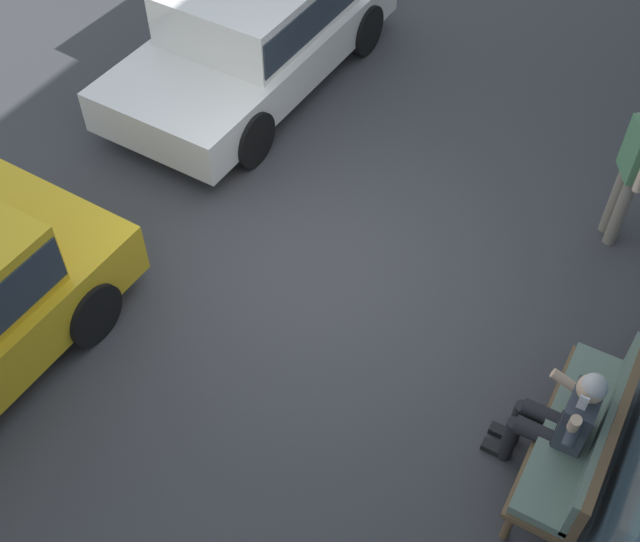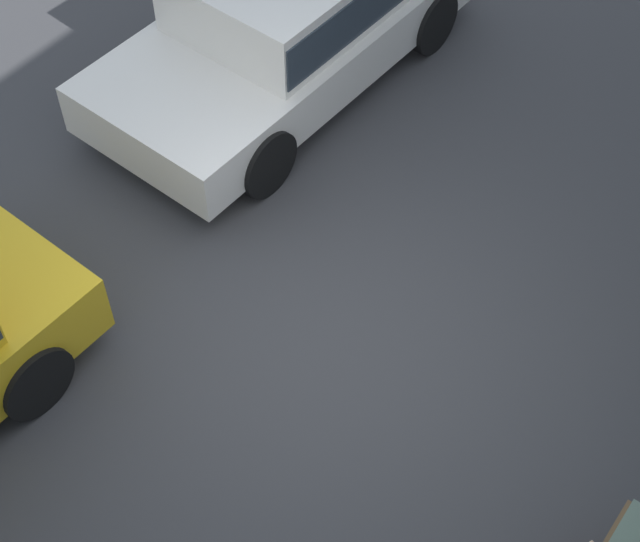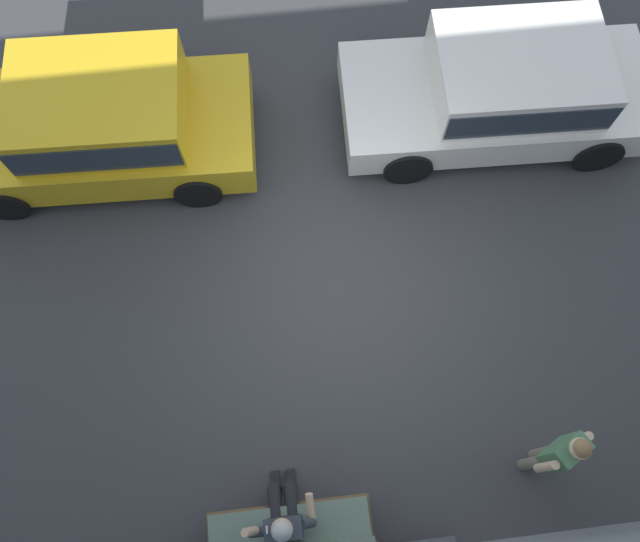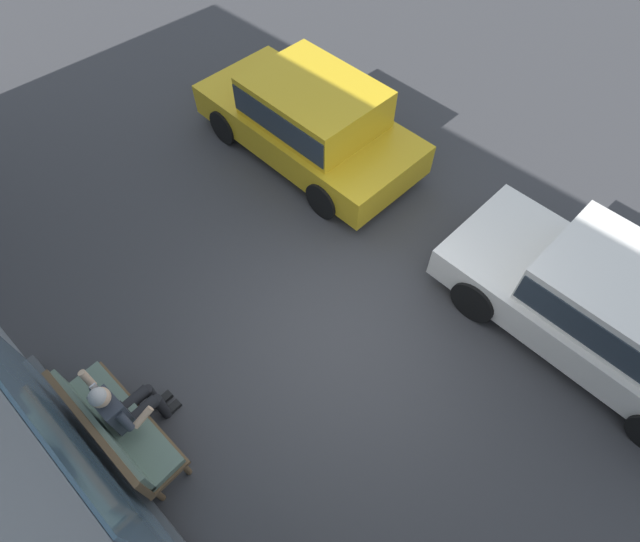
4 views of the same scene
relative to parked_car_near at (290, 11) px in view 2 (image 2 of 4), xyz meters
The scene contains 2 objects.
ground_plane 3.52m from the parked_car_near, 43.18° to the left, with size 60.00×60.00×0.00m, color #38383A.
parked_car_near is the anchor object (origin of this frame).
Camera 2 is at (3.64, 2.60, 6.63)m, focal length 55.00 mm.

